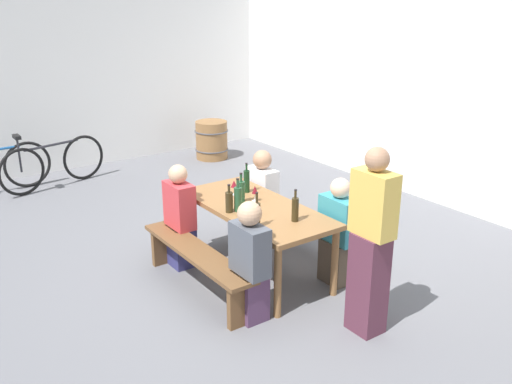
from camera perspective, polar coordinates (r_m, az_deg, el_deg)
ground_plane at (r=6.04m, az=0.00°, el=-8.08°), size 24.00×24.00×0.00m
back_wall at (r=7.88m, az=20.65°, el=9.57°), size 14.00×0.20×3.20m
side_wall at (r=9.85m, az=-17.17°, el=11.72°), size 0.20×7.13×3.20m
tasting_table at (r=5.76m, az=0.00°, el=-2.20°), size 1.80×0.81×0.75m
bench_near at (r=5.54m, az=-5.99°, el=-6.81°), size 1.70×0.30×0.45m
bench_far at (r=6.28m, az=5.26°, el=-3.50°), size 1.70×0.30×0.45m
wine_bottle_0 at (r=5.32m, az=3.98°, el=-1.72°), size 0.07×0.07×0.32m
wine_bottle_1 at (r=5.55m, az=-1.84°, el=-0.66°), size 0.08×0.08×0.34m
wine_bottle_2 at (r=5.18m, az=0.08°, el=-2.27°), size 0.07×0.07×0.34m
wine_bottle_3 at (r=5.79m, az=-1.51°, el=0.07°), size 0.08×0.08×0.32m
wine_bottle_4 at (r=6.08m, az=-0.95°, el=1.14°), size 0.07×0.07×0.33m
wine_bottle_5 at (r=5.54m, az=-2.73°, el=-0.98°), size 0.07×0.07×0.29m
wine_glass_0 at (r=6.00m, az=-2.20°, el=0.78°), size 0.07×0.07×0.16m
wine_glass_1 at (r=5.82m, az=-0.11°, el=0.17°), size 0.06×0.06×0.17m
seated_guest_near_0 at (r=6.02m, az=-7.68°, el=-2.70°), size 0.38×0.24×1.13m
seated_guest_near_1 at (r=5.01m, az=-0.64°, el=-7.28°), size 0.39×0.24×1.13m
seated_guest_far_0 at (r=6.61m, az=0.62°, el=-0.57°), size 0.40×0.24×1.10m
seated_guest_far_1 at (r=5.69m, az=8.29°, el=-4.24°), size 0.41×0.24×1.11m
standing_host at (r=4.81m, az=11.52°, el=-5.37°), size 0.37×0.24×1.66m
wine_barrel at (r=10.04m, az=-4.51°, el=5.27°), size 0.59×0.59×0.66m
parked_bicycle_0 at (r=9.01m, az=-19.83°, el=2.73°), size 0.43×1.68×0.90m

